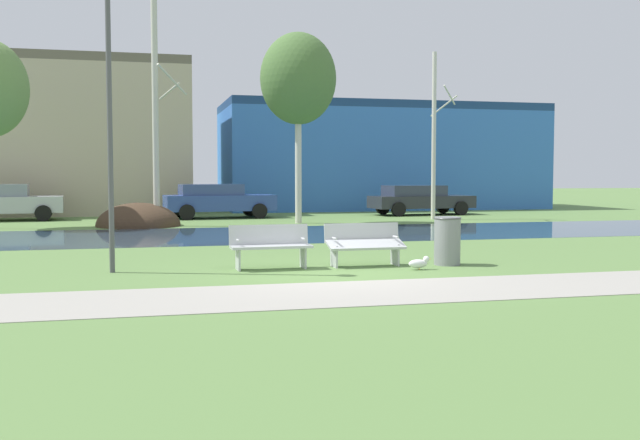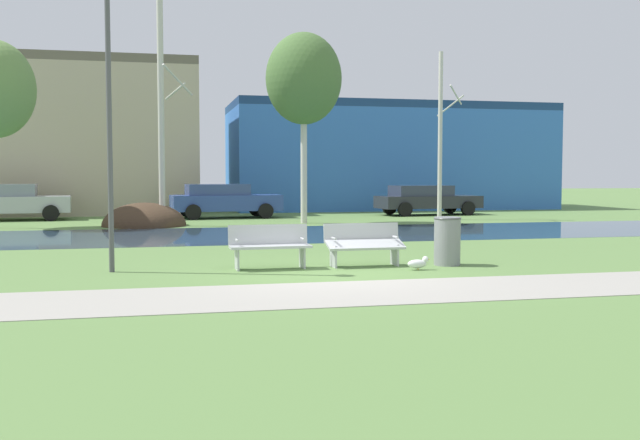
{
  "view_description": "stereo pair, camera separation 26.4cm",
  "coord_description": "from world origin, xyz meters",
  "px_view_note": "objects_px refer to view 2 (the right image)",
  "views": [
    {
      "loc": [
        -3.44,
        -12.99,
        1.89
      ],
      "look_at": [
        0.25,
        2.01,
        0.9
      ],
      "focal_mm": 40.79,
      "sensor_mm": 36.0,
      "label": 1
    },
    {
      "loc": [
        -3.18,
        -13.05,
        1.89
      ],
      "look_at": [
        0.25,
        2.01,
        0.9
      ],
      "focal_mm": 40.79,
      "sensor_mm": 36.0,
      "label": 2
    }
  ],
  "objects_px": {
    "bench_left": "(270,245)",
    "parked_hatch_third_dark": "(426,199)",
    "bench_right": "(364,243)",
    "streetlamp": "(108,67)",
    "seagull": "(418,263)",
    "parked_van_nearest_silver": "(11,201)",
    "trash_bin": "(447,240)",
    "parked_sedan_second_blue": "(224,200)"
  },
  "relations": [
    {
      "from": "trash_bin",
      "to": "seagull",
      "type": "relative_size",
      "value": 2.13
    },
    {
      "from": "bench_left",
      "to": "parked_van_nearest_silver",
      "type": "relative_size",
      "value": 0.36
    },
    {
      "from": "bench_right",
      "to": "trash_bin",
      "type": "bearing_deg",
      "value": -8.35
    },
    {
      "from": "trash_bin",
      "to": "bench_right",
      "type": "bearing_deg",
      "value": 171.65
    },
    {
      "from": "streetlamp",
      "to": "seagull",
      "type": "bearing_deg",
      "value": -10.02
    },
    {
      "from": "seagull",
      "to": "parked_van_nearest_silver",
      "type": "xyz_separation_m",
      "value": [
        -10.69,
        17.94,
        0.65
      ]
    },
    {
      "from": "seagull",
      "to": "bench_right",
      "type": "bearing_deg",
      "value": 136.03
    },
    {
      "from": "streetlamp",
      "to": "parked_van_nearest_silver",
      "type": "bearing_deg",
      "value": 106.0
    },
    {
      "from": "bench_left",
      "to": "trash_bin",
      "type": "bearing_deg",
      "value": -3.93
    },
    {
      "from": "seagull",
      "to": "parked_hatch_third_dark",
      "type": "bearing_deg",
      "value": 68.4
    },
    {
      "from": "parked_sedan_second_blue",
      "to": "parked_hatch_third_dark",
      "type": "height_order",
      "value": "parked_sedan_second_blue"
    },
    {
      "from": "bench_left",
      "to": "parked_hatch_third_dark",
      "type": "distance_m",
      "value": 19.7
    },
    {
      "from": "streetlamp",
      "to": "parked_hatch_third_dark",
      "type": "bearing_deg",
      "value": 52.5
    },
    {
      "from": "parked_van_nearest_silver",
      "to": "parked_hatch_third_dark",
      "type": "bearing_deg",
      "value": -0.21
    },
    {
      "from": "parked_hatch_third_dark",
      "to": "streetlamp",
      "type": "bearing_deg",
      "value": -127.5
    },
    {
      "from": "trash_bin",
      "to": "streetlamp",
      "type": "bearing_deg",
      "value": 176.16
    },
    {
      "from": "bench_right",
      "to": "trash_bin",
      "type": "xyz_separation_m",
      "value": [
        1.72,
        -0.25,
        0.04
      ]
    },
    {
      "from": "bench_left",
      "to": "seagull",
      "type": "relative_size",
      "value": 3.44
    },
    {
      "from": "bench_right",
      "to": "streetlamp",
      "type": "bearing_deg",
      "value": 177.73
    },
    {
      "from": "streetlamp",
      "to": "parked_sedan_second_blue",
      "type": "height_order",
      "value": "streetlamp"
    },
    {
      "from": "bench_right",
      "to": "parked_sedan_second_blue",
      "type": "height_order",
      "value": "parked_sedan_second_blue"
    },
    {
      "from": "streetlamp",
      "to": "parked_van_nearest_silver",
      "type": "relative_size",
      "value": 1.31
    },
    {
      "from": "bench_left",
      "to": "bench_right",
      "type": "relative_size",
      "value": 1.0
    },
    {
      "from": "seagull",
      "to": "parked_sedan_second_blue",
      "type": "xyz_separation_m",
      "value": [
        -2.16,
        17.63,
        0.64
      ]
    },
    {
      "from": "parked_van_nearest_silver",
      "to": "seagull",
      "type": "bearing_deg",
      "value": -59.2
    },
    {
      "from": "parked_hatch_third_dark",
      "to": "seagull",
      "type": "bearing_deg",
      "value": -111.6
    },
    {
      "from": "trash_bin",
      "to": "parked_sedan_second_blue",
      "type": "height_order",
      "value": "parked_sedan_second_blue"
    },
    {
      "from": "parked_van_nearest_silver",
      "to": "bench_left",
      "type": "bearing_deg",
      "value": -65.26
    },
    {
      "from": "parked_van_nearest_silver",
      "to": "parked_sedan_second_blue",
      "type": "distance_m",
      "value": 8.54
    },
    {
      "from": "bench_right",
      "to": "seagull",
      "type": "relative_size",
      "value": 3.44
    },
    {
      "from": "trash_bin",
      "to": "parked_hatch_third_dark",
      "type": "bearing_deg",
      "value": 70.19
    },
    {
      "from": "seagull",
      "to": "parked_van_nearest_silver",
      "type": "height_order",
      "value": "parked_van_nearest_silver"
    },
    {
      "from": "bench_left",
      "to": "parked_hatch_third_dark",
      "type": "bearing_deg",
      "value": 59.87
    },
    {
      "from": "streetlamp",
      "to": "parked_hatch_third_dark",
      "type": "relative_size",
      "value": 1.22
    },
    {
      "from": "bench_right",
      "to": "bench_left",
      "type": "bearing_deg",
      "value": 180.0
    },
    {
      "from": "streetlamp",
      "to": "bench_left",
      "type": "bearing_deg",
      "value": -3.72
    },
    {
      "from": "streetlamp",
      "to": "parked_sedan_second_blue",
      "type": "bearing_deg",
      "value": 77.47
    },
    {
      "from": "bench_left",
      "to": "parked_hatch_third_dark",
      "type": "xyz_separation_m",
      "value": [
        9.89,
        17.04,
        0.26
      ]
    },
    {
      "from": "bench_right",
      "to": "trash_bin",
      "type": "distance_m",
      "value": 1.73
    },
    {
      "from": "bench_right",
      "to": "seagull",
      "type": "xyz_separation_m",
      "value": [
        0.87,
        -0.84,
        -0.34
      ]
    },
    {
      "from": "trash_bin",
      "to": "streetlamp",
      "type": "xyz_separation_m",
      "value": [
        -6.7,
        0.45,
        3.38
      ]
    },
    {
      "from": "parked_sedan_second_blue",
      "to": "parked_hatch_third_dark",
      "type": "bearing_deg",
      "value": 1.5
    }
  ]
}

